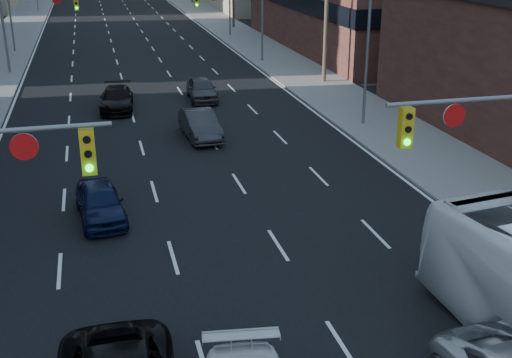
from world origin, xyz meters
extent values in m
cube|color=gold|center=(-4.10, 8.00, 5.15)|extent=(0.35, 0.28, 1.10)
cylinder|color=black|center=(-4.10, 7.84, 5.50)|extent=(0.18, 0.06, 0.18)
cylinder|color=black|center=(-4.10, 7.84, 5.15)|extent=(0.18, 0.06, 0.18)
cylinder|color=#0CE526|center=(-4.10, 7.84, 4.80)|extent=(0.18, 0.06, 0.18)
cylinder|color=white|center=(-5.50, 7.97, 5.40)|extent=(0.64, 0.06, 0.64)
cylinder|color=slate|center=(6.75, 8.00, 5.80)|extent=(6.50, 0.12, 0.12)
cube|color=gold|center=(4.10, 8.00, 5.15)|extent=(0.35, 0.28, 1.10)
cylinder|color=black|center=(4.10, 7.84, 5.50)|extent=(0.18, 0.06, 0.18)
cylinder|color=black|center=(4.10, 7.84, 5.15)|extent=(0.18, 0.06, 0.18)
cylinder|color=#0CE526|center=(4.10, 7.84, 4.80)|extent=(0.18, 0.06, 0.18)
cylinder|color=white|center=(5.50, 7.97, 5.40)|extent=(0.64, 0.06, 0.64)
cylinder|color=slate|center=(-10.00, 45.00, 3.00)|extent=(0.18, 0.18, 6.00)
cube|color=gold|center=(-4.60, 45.00, 5.15)|extent=(0.35, 0.28, 1.10)
cylinder|color=black|center=(-4.60, 44.84, 5.15)|extent=(0.18, 0.06, 0.18)
cylinder|color=#0CE526|center=(-4.60, 44.84, 4.80)|extent=(0.18, 0.06, 0.18)
cylinder|color=white|center=(-6.00, 44.97, 5.40)|extent=(0.64, 0.06, 0.64)
cylinder|color=slate|center=(10.00, 45.00, 3.00)|extent=(0.18, 0.18, 6.00)
cube|color=gold|center=(4.60, 45.00, 5.15)|extent=(0.35, 0.28, 1.10)
cylinder|color=black|center=(4.60, 44.84, 5.15)|extent=(0.18, 0.06, 0.18)
cylinder|color=#0CE526|center=(4.60, 44.84, 4.80)|extent=(0.18, 0.06, 0.18)
cylinder|color=#4C3D2D|center=(12.20, 36.00, 5.50)|extent=(0.28, 0.28, 11.00)
cylinder|color=slate|center=(-10.50, 55.00, 4.50)|extent=(0.16, 0.16, 9.00)
cylinder|color=slate|center=(10.50, 25.00, 4.50)|extent=(0.16, 0.16, 9.00)
imported|color=black|center=(-4.00, 15.75, 0.68)|extent=(2.00, 4.12, 1.35)
imported|color=#2C2C2E|center=(1.34, 24.96, 0.72)|extent=(1.79, 4.45, 1.44)
imported|color=black|center=(-2.57, 31.91, 0.68)|extent=(2.29, 4.84, 1.36)
imported|color=#3A3A3C|center=(2.84, 33.10, 0.73)|extent=(1.86, 4.32, 1.45)
camera|label=1|loc=(-3.82, -6.89, 9.93)|focal=45.00mm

